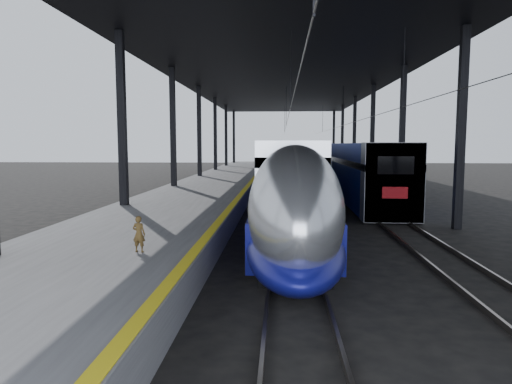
{
  "coord_description": "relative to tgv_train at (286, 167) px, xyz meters",
  "views": [
    {
      "loc": [
        1.6,
        -15.98,
        3.85
      ],
      "look_at": [
        0.62,
        1.59,
        2.0
      ],
      "focal_mm": 32.0,
      "sensor_mm": 36.0,
      "label": 1
    }
  ],
  "objects": [
    {
      "name": "ground",
      "position": [
        -2.0,
        -24.66,
        -1.86
      ],
      "size": [
        160.0,
        160.0,
        0.0
      ],
      "primitive_type": "plane",
      "color": "black",
      "rests_on": "ground"
    },
    {
      "name": "platform",
      "position": [
        -5.5,
        -4.66,
        -1.36
      ],
      "size": [
        6.0,
        80.0,
        1.0
      ],
      "primitive_type": "cube",
      "color": "#4C4C4F",
      "rests_on": "ground"
    },
    {
      "name": "yellow_strip",
      "position": [
        -2.7,
        -4.66,
        -0.85
      ],
      "size": [
        0.3,
        80.0,
        0.01
      ],
      "primitive_type": "cube",
      "color": "gold",
      "rests_on": "platform"
    },
    {
      "name": "rails",
      "position": [
        2.5,
        -4.66,
        -1.78
      ],
      "size": [
        6.52,
        80.0,
        0.16
      ],
      "color": "slate",
      "rests_on": "ground"
    },
    {
      "name": "canopy",
      "position": [
        -0.1,
        -4.66,
        7.26
      ],
      "size": [
        18.0,
        75.0,
        9.47
      ],
      "color": "black",
      "rests_on": "ground"
    },
    {
      "name": "tgv_train",
      "position": [
        0.0,
        0.0,
        0.0
      ],
      "size": [
        2.77,
        65.2,
        3.98
      ],
      "color": "silver",
      "rests_on": "ground"
    },
    {
      "name": "second_train",
      "position": [
        5.0,
        8.54,
        0.14
      ],
      "size": [
        2.86,
        56.05,
        3.94
      ],
      "color": "navy",
      "rests_on": "ground"
    },
    {
      "name": "child",
      "position": [
        -4.15,
        -28.98,
        -0.37
      ],
      "size": [
        0.39,
        0.29,
        0.97
      ],
      "primitive_type": "imported",
      "rotation": [
        0.0,
        0.0,
        2.96
      ],
      "color": "#4C3819",
      "rests_on": "platform"
    }
  ]
}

